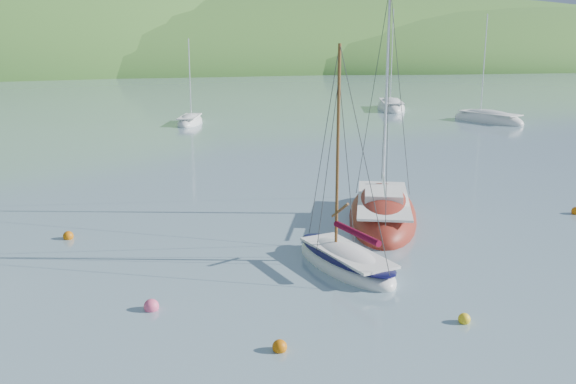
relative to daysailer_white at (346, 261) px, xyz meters
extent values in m
plane|color=slate|center=(-0.69, -4.83, -0.21)|extent=(700.00, 700.00, 0.00)
ellipsoid|color=#2F6A28|center=(-0.69, 165.17, -0.21)|extent=(440.00, 110.00, 44.00)
ellipsoid|color=#2F6A28|center=(89.31, 155.17, -0.21)|extent=(240.00, 100.00, 34.00)
ellipsoid|color=silver|center=(0.00, 0.01, -0.11)|extent=(3.46, 6.13, 1.42)
cube|color=silver|center=(0.03, -0.11, 0.41)|extent=(2.63, 4.76, 0.10)
cylinder|color=brown|center=(-0.17, 0.68, 4.22)|extent=(0.12, 0.12, 7.71)
ellipsoid|color=#0A0A33|center=(0.00, 0.01, 0.31)|extent=(3.41, 6.06, 0.24)
cylinder|color=#60071F|center=(0.17, -0.67, 1.32)|extent=(0.91, 2.75, 0.24)
ellipsoid|color=maroon|center=(3.74, 5.55, -0.03)|extent=(6.21, 9.68, 2.52)
cube|color=silver|center=(3.68, 5.37, 0.85)|extent=(4.74, 7.51, 0.10)
cylinder|color=white|center=(4.14, 6.57, 6.54)|extent=(0.12, 0.12, 11.45)
cube|color=silver|center=(3.68, 5.37, 1.09)|extent=(2.52, 3.01, 0.42)
cylinder|color=white|center=(3.35, 4.52, 1.76)|extent=(1.65, 4.14, 0.09)
ellipsoid|color=silver|center=(-1.96, 41.64, -0.09)|extent=(3.83, 6.61, 1.70)
cube|color=silver|center=(-2.00, 41.52, 0.52)|extent=(2.92, 5.13, 0.10)
cylinder|color=white|center=(-1.75, 42.36, 4.23)|extent=(0.12, 0.12, 7.49)
ellipsoid|color=silver|center=(22.10, 48.39, -0.04)|extent=(5.41, 9.22, 2.37)
cube|color=silver|center=(22.05, 48.22, 0.79)|extent=(4.12, 7.16, 0.10)
cylinder|color=white|center=(22.40, 49.39, 5.98)|extent=(0.12, 0.12, 10.45)
ellipsoid|color=silver|center=(27.25, 35.72, -0.05)|extent=(5.70, 8.50, 2.19)
cube|color=silver|center=(27.31, 35.57, 0.72)|extent=(4.36, 6.59, 0.10)
cylinder|color=white|center=(26.88, 36.61, 5.50)|extent=(0.12, 0.12, 9.64)
sphere|color=yellow|center=(1.96, -5.50, -0.09)|extent=(0.38, 0.38, 0.38)
sphere|color=#EA517B|center=(-7.33, -2.25, -0.09)|extent=(0.49, 0.49, 0.49)
sphere|color=#C56307|center=(13.43, 4.28, -0.09)|extent=(0.48, 0.48, 0.48)
sphere|color=#C56307|center=(-10.54, 6.11, -0.09)|extent=(0.45, 0.45, 0.45)
sphere|color=#C56307|center=(-3.95, -5.90, -0.09)|extent=(0.42, 0.42, 0.42)
camera|label=1|loc=(-7.63, -21.82, 8.41)|focal=40.00mm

